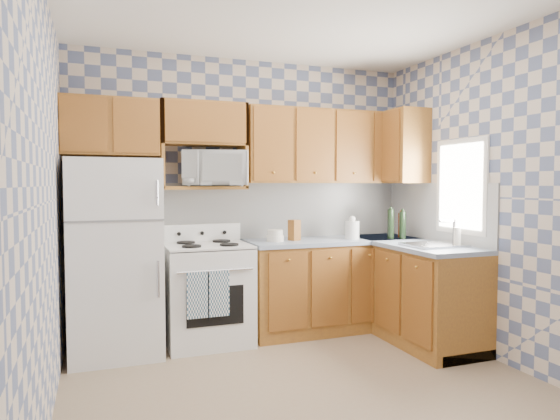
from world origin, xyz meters
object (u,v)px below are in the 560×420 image
at_px(refrigerator, 115,258).
at_px(electric_kettle, 352,230).
at_px(stove_body, 208,295).
at_px(microwave, 215,169).

relative_size(refrigerator, electric_kettle, 9.39).
bearing_deg(refrigerator, stove_body, 1.78).
bearing_deg(refrigerator, microwave, 8.44).
xyz_separation_m(stove_body, microwave, (0.10, 0.11, 1.16)).
relative_size(stove_body, microwave, 1.51).
distance_m(refrigerator, electric_kettle, 2.27).
height_order(refrigerator, microwave, microwave).
bearing_deg(microwave, electric_kettle, 4.12).
xyz_separation_m(stove_body, electric_kettle, (1.46, -0.07, 0.56)).
height_order(microwave, electric_kettle, microwave).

